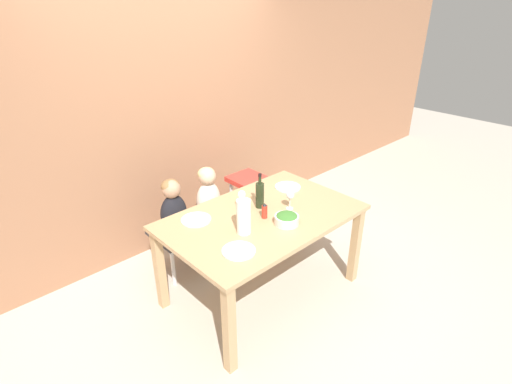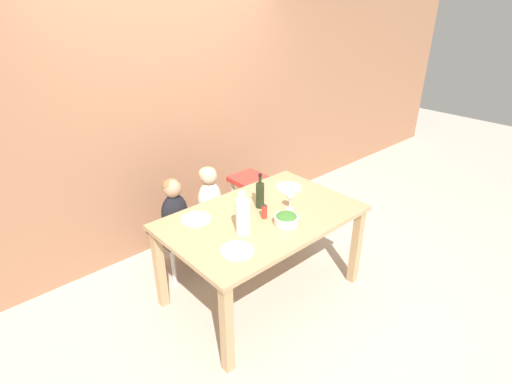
% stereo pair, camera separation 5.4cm
% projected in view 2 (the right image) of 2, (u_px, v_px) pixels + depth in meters
% --- Properties ---
extents(ground_plane, '(14.00, 14.00, 0.00)m').
position_uv_depth(ground_plane, '(262.00, 291.00, 3.54)').
color(ground_plane, '#BCB2A3').
extents(wall_back, '(10.00, 0.06, 2.70)m').
position_uv_depth(wall_back, '(171.00, 113.00, 3.79)').
color(wall_back, '#9E6B4C').
rests_on(wall_back, ground_plane).
extents(dining_table, '(1.57, 1.00, 0.78)m').
position_uv_depth(dining_table, '(262.00, 226.00, 3.24)').
color(dining_table, tan).
rests_on(dining_table, ground_plane).
extents(chair_far_left, '(0.39, 0.42, 0.44)m').
position_uv_depth(chair_far_left, '(177.00, 236.00, 3.66)').
color(chair_far_left, silver).
rests_on(chair_far_left, ground_plane).
extents(chair_far_center, '(0.39, 0.42, 0.44)m').
position_uv_depth(chair_far_center, '(211.00, 222.00, 3.89)').
color(chair_far_center, silver).
rests_on(chair_far_center, ground_plane).
extents(chair_right_highchair, '(0.34, 0.36, 0.70)m').
position_uv_depth(chair_right_highchair, '(250.00, 190.00, 4.11)').
color(chair_right_highchair, silver).
rests_on(chair_right_highchair, ground_plane).
extents(person_child_left, '(0.25, 0.17, 0.50)m').
position_uv_depth(person_child_left, '(174.00, 204.00, 3.51)').
color(person_child_left, black).
rests_on(person_child_left, chair_far_left).
extents(person_child_center, '(0.25, 0.17, 0.50)m').
position_uv_depth(person_child_center, '(209.00, 191.00, 3.74)').
color(person_child_center, beige).
rests_on(person_child_center, chair_far_center).
extents(wine_bottle, '(0.07, 0.07, 0.30)m').
position_uv_depth(wine_bottle, '(260.00, 194.00, 3.26)').
color(wine_bottle, '#232D19').
rests_on(wine_bottle, dining_table).
extents(paper_towel_roll, '(0.10, 0.10, 0.27)m').
position_uv_depth(paper_towel_roll, '(243.00, 217.00, 2.90)').
color(paper_towel_roll, white).
rests_on(paper_towel_roll, dining_table).
extents(wine_glass_near, '(0.07, 0.07, 0.17)m').
position_uv_depth(wine_glass_near, '(290.00, 196.00, 3.23)').
color(wine_glass_near, white).
rests_on(wine_glass_near, dining_table).
extents(wine_glass_far, '(0.07, 0.07, 0.17)m').
position_uv_depth(wine_glass_far, '(242.00, 195.00, 3.23)').
color(wine_glass_far, white).
rests_on(wine_glass_far, dining_table).
extents(salad_bowl_large, '(0.19, 0.19, 0.09)m').
position_uv_depth(salad_bowl_large, '(286.00, 219.00, 3.05)').
color(salad_bowl_large, silver).
rests_on(salad_bowl_large, dining_table).
extents(dinner_plate_front_left, '(0.24, 0.24, 0.01)m').
position_uv_depth(dinner_plate_front_left, '(237.00, 251.00, 2.74)').
color(dinner_plate_front_left, silver).
rests_on(dinner_plate_front_left, dining_table).
extents(dinner_plate_back_left, '(0.24, 0.24, 0.01)m').
position_uv_depth(dinner_plate_back_left, '(196.00, 219.00, 3.13)').
color(dinner_plate_back_left, silver).
rests_on(dinner_plate_back_left, dining_table).
extents(dinner_plate_back_right, '(0.24, 0.24, 0.01)m').
position_uv_depth(dinner_plate_back_right, '(289.00, 187.00, 3.64)').
color(dinner_plate_back_right, silver).
rests_on(dinner_plate_back_right, dining_table).
extents(condiment_bottle_hot_sauce, '(0.05, 0.05, 0.13)m').
position_uv_depth(condiment_bottle_hot_sauce, '(264.00, 211.00, 3.13)').
color(condiment_bottle_hot_sauce, red).
rests_on(condiment_bottle_hot_sauce, dining_table).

